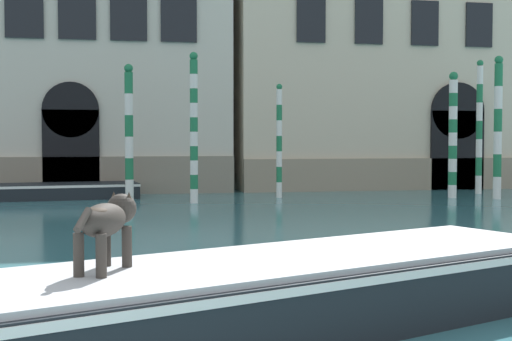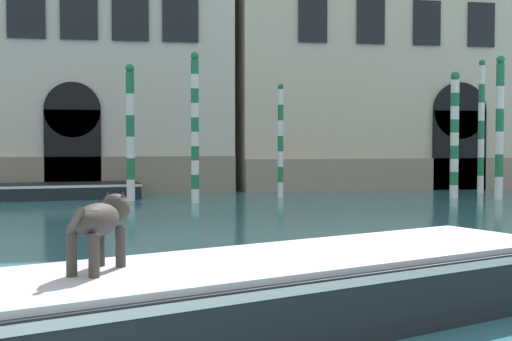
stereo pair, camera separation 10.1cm
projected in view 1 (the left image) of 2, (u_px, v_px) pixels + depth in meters
The scene contains 10 objects.
palazzo_right at pixel (394, 16), 29.55m from camera, with size 13.77×6.13×14.13m.
boat_foreground at pixel (259, 294), 7.02m from camera, with size 7.87×4.66×0.74m.
dog_on_deck at pixel (107, 221), 6.40m from camera, with size 0.58×0.97×0.69m.
boat_moored_near_palazzo at pixel (56, 191), 22.91m from camera, with size 5.35×2.25×0.49m.
mooring_pole_0 at pixel (129, 132), 22.06m from camera, with size 0.27×0.27×4.24m.
mooring_pole_1 at pixel (453, 134), 23.17m from camera, with size 0.29×0.29×4.11m.
mooring_pole_2 at pixel (194, 127), 21.23m from camera, with size 0.25×0.25×4.51m.
mooring_pole_3 at pixel (279, 140), 23.31m from camera, with size 0.19×0.19×3.73m.
mooring_pole_4 at pixel (479, 127), 24.95m from camera, with size 0.23×0.23×4.69m.
mooring_pole_5 at pixel (498, 127), 22.66m from camera, with size 0.27×0.27×4.56m.
Camera 1 is at (-0.53, -2.41, 1.92)m, focal length 50.00 mm.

